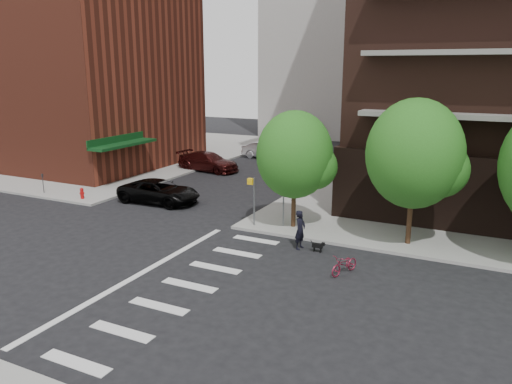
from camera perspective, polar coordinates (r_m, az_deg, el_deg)
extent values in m
plane|color=black|center=(22.11, -14.16, -8.88)|extent=(120.00, 120.00, 0.00)
cube|color=gray|center=(54.98, -17.99, 4.63)|extent=(31.00, 33.00, 0.15)
cube|color=silver|center=(16.40, -19.88, -17.90)|extent=(2.40, 0.50, 0.01)
cube|color=silver|center=(17.62, -15.08, -15.15)|extent=(2.40, 0.50, 0.01)
cube|color=silver|center=(18.96, -11.03, -12.70)|extent=(2.40, 0.50, 0.01)
cube|color=silver|center=(20.42, -7.60, -10.53)|extent=(2.40, 0.50, 0.01)
cube|color=silver|center=(21.96, -4.67, -8.63)|extent=(2.40, 0.50, 0.01)
cube|color=silver|center=(23.57, -2.17, -6.96)|extent=(2.40, 0.50, 0.01)
cube|color=silver|center=(25.23, 0.00, -5.50)|extent=(2.40, 0.50, 0.01)
cube|color=silver|center=(21.81, -13.14, -9.13)|extent=(0.30, 13.00, 0.01)
cube|color=maroon|center=(48.73, -21.34, 15.15)|extent=(20.00, 15.00, 20.00)
cube|color=#0C3814|center=(38.06, -14.88, 5.29)|extent=(1.40, 6.00, 0.20)
cylinder|color=#301E11|center=(26.63, 4.31, -1.56)|extent=(0.24, 0.24, 2.30)
sphere|color=#235B19|center=(26.03, 4.43, 4.28)|extent=(4.00, 4.00, 4.00)
cylinder|color=#301E11|center=(25.08, 17.14, -2.80)|extent=(0.24, 0.24, 2.60)
sphere|color=#235B19|center=(24.39, 17.67, 4.18)|extent=(4.50, 4.50, 4.50)
cylinder|color=slate|center=(26.76, -0.22, -1.11)|extent=(0.10, 0.10, 2.60)
cube|color=gold|center=(26.59, -0.60, 1.23)|extent=(0.32, 0.25, 0.32)
cylinder|color=slate|center=(26.65, 3.15, -1.64)|extent=(0.08, 0.08, 2.20)
cube|color=gold|center=(26.29, 3.05, 0.17)|extent=(0.64, 0.02, 0.64)
cylinder|color=#A50C0C|center=(34.29, -19.26, -0.23)|extent=(0.22, 0.22, 0.60)
sphere|color=#A50C0C|center=(34.21, -19.31, 0.27)|extent=(0.24, 0.24, 0.24)
cylinder|color=black|center=(36.77, -23.14, 0.75)|extent=(0.05, 0.05, 1.10)
cube|color=black|center=(36.63, -23.24, 1.75)|extent=(0.10, 0.08, 0.22)
imported|color=black|center=(32.44, -11.01, 0.05)|extent=(2.60, 5.40, 1.48)
imported|color=#3C1110|center=(41.90, -5.48, 3.47)|extent=(2.76, 5.64, 1.58)
imported|color=#A7A9AE|center=(47.47, 1.29, 4.78)|extent=(1.95, 4.89, 1.58)
imported|color=maroon|center=(21.46, 10.09, -8.13)|extent=(1.11, 1.73, 0.86)
imported|color=black|center=(23.89, 5.07, -4.32)|extent=(0.74, 0.53, 1.89)
cube|color=black|center=(23.74, 7.04, -6.10)|extent=(0.50, 0.18, 0.20)
cube|color=black|center=(23.62, 7.68, -5.92)|extent=(0.15, 0.12, 0.14)
cylinder|color=black|center=(23.81, 7.40, -6.59)|extent=(0.05, 0.05, 0.22)
cylinder|color=black|center=(23.81, 6.64, -6.56)|extent=(0.05, 0.05, 0.22)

